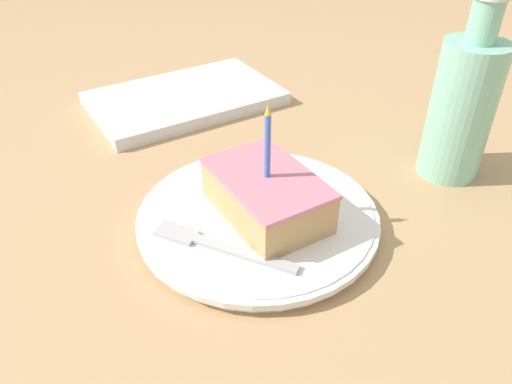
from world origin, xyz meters
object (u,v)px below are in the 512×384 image
object	(u,v)px
cake_slice	(269,194)
marble_board	(185,98)
plate	(256,216)
fork	(214,245)
bottle	(462,106)

from	to	relation	value
cake_slice	marble_board	world-z (taller)	cake_slice
plate	cake_slice	world-z (taller)	cake_slice
cake_slice	fork	bearing A→B (deg)	13.26
plate	fork	distance (m)	0.08
fork	bottle	size ratio (longest dim) A/B	0.60
cake_slice	fork	size ratio (longest dim) A/B	0.98
fork	marble_board	distance (m)	0.38
cake_slice	bottle	xyz separation A→B (m)	(-0.26, 0.03, 0.05)
fork	cake_slice	bearing A→B (deg)	-166.74
bottle	plate	bearing A→B (deg)	-7.85
plate	fork	xyz separation A→B (m)	(0.07, 0.03, 0.01)
marble_board	cake_slice	bearing A→B (deg)	81.03
plate	marble_board	size ratio (longest dim) A/B	0.92
fork	bottle	xyz separation A→B (m)	(-0.34, 0.01, 0.07)
fork	marble_board	bearing A→B (deg)	-110.23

